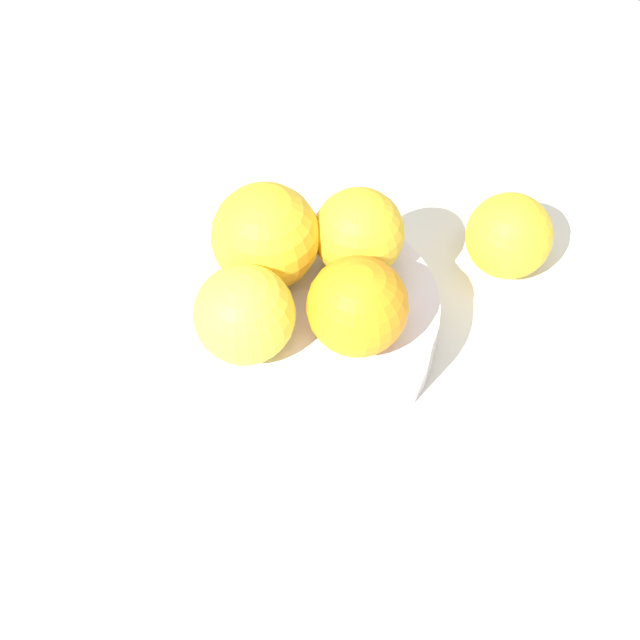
# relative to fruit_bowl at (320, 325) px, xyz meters

# --- Properties ---
(ground_plane) EXTENTS (1.10, 1.10, 0.02)m
(ground_plane) POSITION_rel_fruit_bowl_xyz_m (0.00, 0.00, -0.04)
(ground_plane) COLOR silver
(fruit_bowl) EXTENTS (0.17, 0.17, 0.06)m
(fruit_bowl) POSITION_rel_fruit_bowl_xyz_m (0.00, 0.00, 0.00)
(fruit_bowl) COLOR silver
(fruit_bowl) RESTS_ON ground_plane
(orange_in_bowl_0) EXTENTS (0.07, 0.07, 0.07)m
(orange_in_bowl_0) POSITION_rel_fruit_bowl_xyz_m (-0.06, 0.02, 0.06)
(orange_in_bowl_0) COLOR yellow
(orange_in_bowl_0) RESTS_ON fruit_bowl
(orange_in_bowl_1) EXTENTS (0.07, 0.07, 0.07)m
(orange_in_bowl_1) POSITION_rel_fruit_bowl_xyz_m (-0.01, -0.04, 0.06)
(orange_in_bowl_1) COLOR orange
(orange_in_bowl_1) RESTS_ON fruit_bowl
(orange_in_bowl_2) EXTENTS (0.07, 0.07, 0.07)m
(orange_in_bowl_2) POSITION_rel_fruit_bowl_xyz_m (0.05, -0.00, 0.06)
(orange_in_bowl_2) COLOR yellow
(orange_in_bowl_2) RESTS_ON fruit_bowl
(orange_in_bowl_3) EXTENTS (0.08, 0.08, 0.08)m
(orange_in_bowl_3) POSITION_rel_fruit_bowl_xyz_m (0.00, 0.05, 0.07)
(orange_in_bowl_3) COLOR yellow
(orange_in_bowl_3) RESTS_ON fruit_bowl
(orange_loose_0) EXTENTS (0.07, 0.07, 0.07)m
(orange_loose_0) POSITION_rel_fruit_bowl_xyz_m (0.15, -0.07, 0.01)
(orange_loose_0) COLOR yellow
(orange_loose_0) RESTS_ON ground_plane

